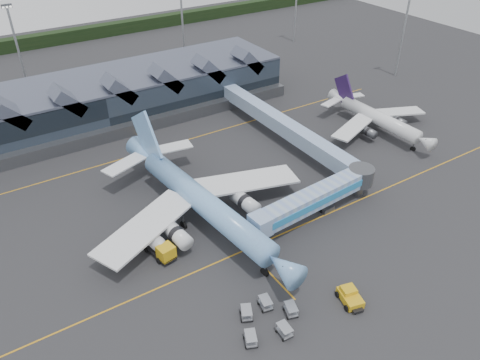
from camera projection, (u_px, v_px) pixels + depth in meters
ground at (221, 222)px, 77.59m from camera, size 260.00×260.00×0.00m
taxi_stripes at (193, 192)px, 84.59m from camera, size 120.00×60.00×0.01m
tree_line_far at (50, 39)px, 153.49m from camera, size 260.00×4.00×4.00m
terminal at (95, 101)px, 105.76m from camera, size 90.00×22.25×12.52m
light_masts at (167, 32)px, 123.98m from camera, size 132.40×42.56×22.45m
main_airliner at (199, 199)px, 75.86m from camera, size 38.50×44.52×14.29m
regional_jet at (376, 117)px, 102.85m from camera, size 26.75×29.04×10.00m
jet_bridge at (322, 195)px, 77.62m from camera, size 26.40×5.70×5.47m
fuel_truck at (153, 240)px, 71.06m from camera, size 3.83×9.43×3.13m
pushback_tug at (350, 297)px, 62.95m from camera, size 3.47×4.64×1.89m
baggage_carts at (268, 318)px, 59.94m from camera, size 9.03×7.18×1.48m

